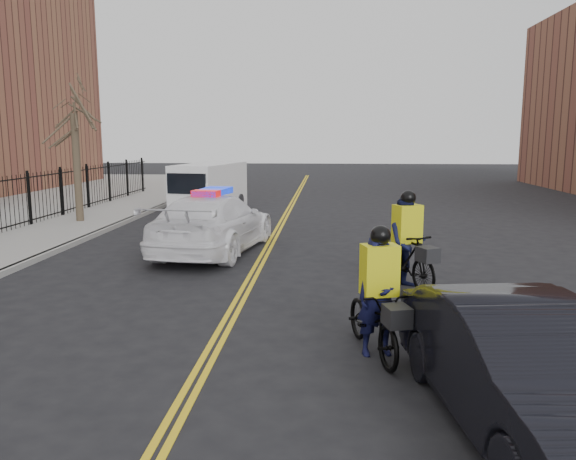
# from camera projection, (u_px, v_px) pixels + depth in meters

# --- Properties ---
(ground) EXTENTS (120.00, 120.00, 0.00)m
(ground) POSITION_uv_depth(u_px,v_px,m) (236.00, 308.00, 10.93)
(ground) COLOR black
(ground) RESTS_ON ground
(center_line_left) EXTENTS (0.10, 60.00, 0.01)m
(center_line_left) POSITION_uv_depth(u_px,v_px,m) (272.00, 236.00, 18.81)
(center_line_left) COLOR yellow
(center_line_left) RESTS_ON ground
(center_line_right) EXTENTS (0.10, 60.00, 0.01)m
(center_line_right) POSITION_uv_depth(u_px,v_px,m) (277.00, 236.00, 18.80)
(center_line_right) COLOR yellow
(center_line_right) RESTS_ON ground
(sidewalk) EXTENTS (3.00, 60.00, 0.15)m
(sidewalk) POSITION_uv_depth(u_px,v_px,m) (58.00, 231.00, 19.32)
(sidewalk) COLOR gray
(sidewalk) RESTS_ON ground
(curb) EXTENTS (0.20, 60.00, 0.15)m
(curb) POSITION_uv_depth(u_px,v_px,m) (100.00, 232.00, 19.21)
(curb) COLOR gray
(curb) RESTS_ON ground
(iron_fence) EXTENTS (0.12, 28.00, 2.00)m
(iron_fence) POSITION_uv_depth(u_px,v_px,m) (14.00, 204.00, 19.27)
(iron_fence) COLOR black
(iron_fence) RESTS_ON ground
(street_tree) EXTENTS (3.20, 3.20, 4.80)m
(street_tree) POSITION_uv_depth(u_px,v_px,m) (75.00, 130.00, 20.72)
(street_tree) COLOR #382C21
(street_tree) RESTS_ON sidewalk
(police_cruiser) EXTENTS (3.10, 6.04, 1.83)m
(police_cruiser) POSITION_uv_depth(u_px,v_px,m) (213.00, 223.00, 16.08)
(police_cruiser) COLOR white
(police_cruiser) RESTS_ON ground
(dark_sedan) EXTENTS (2.21, 4.70, 1.49)m
(dark_sedan) POSITION_uv_depth(u_px,v_px,m) (522.00, 368.00, 6.26)
(dark_sedan) COLOR black
(dark_sedan) RESTS_ON ground
(cargo_van) EXTENTS (2.67, 5.29, 2.12)m
(cargo_van) POSITION_uv_depth(u_px,v_px,m) (209.00, 188.00, 24.96)
(cargo_van) COLOR white
(cargo_van) RESTS_ON ground
(cyclist_near) EXTENTS (1.23, 2.16, 2.00)m
(cyclist_near) POSITION_uv_depth(u_px,v_px,m) (379.00, 310.00, 8.50)
(cyclist_near) COLOR black
(cyclist_near) RESTS_ON ground
(cyclist_far) EXTENTS (1.49, 2.18, 2.16)m
(cyclist_far) POSITION_uv_depth(u_px,v_px,m) (407.00, 250.00, 12.27)
(cyclist_far) COLOR black
(cyclist_far) RESTS_ON ground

